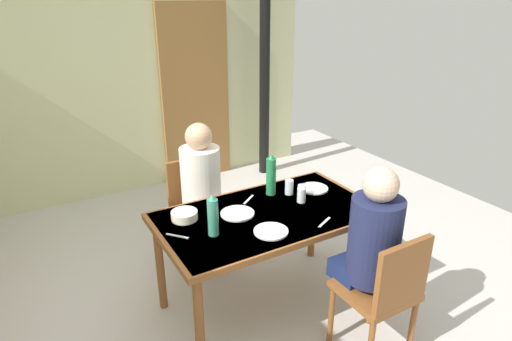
# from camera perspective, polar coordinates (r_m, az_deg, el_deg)

# --- Properties ---
(ground_plane) EXTENTS (6.65, 6.65, 0.00)m
(ground_plane) POSITION_cam_1_polar(r_m,az_deg,el_deg) (3.09, -5.38, -20.34)
(ground_plane) COLOR beige
(wall_back) EXTENTS (4.65, 0.10, 2.60)m
(wall_back) POSITION_cam_1_polar(r_m,az_deg,el_deg) (4.79, -19.40, 11.74)
(wall_back) COLOR beige
(wall_back) RESTS_ON ground_plane
(door_wooden) EXTENTS (0.80, 0.05, 2.00)m
(door_wooden) POSITION_cam_1_polar(r_m,az_deg,el_deg) (5.05, -7.92, 9.79)
(door_wooden) COLOR olive
(door_wooden) RESTS_ON ground_plane
(stove_pipe_column) EXTENTS (0.12, 0.12, 2.60)m
(stove_pipe_column) POSITION_cam_1_polar(r_m,az_deg,el_deg) (5.09, 1.14, 13.53)
(stove_pipe_column) COLOR black
(stove_pipe_column) RESTS_ON ground_plane
(dining_table) EXTENTS (1.45, 0.82, 0.74)m
(dining_table) POSITION_cam_1_polar(r_m,az_deg,el_deg) (2.92, 1.49, -6.88)
(dining_table) COLOR brown
(dining_table) RESTS_ON ground_plane
(chair_near_diner) EXTENTS (0.40, 0.40, 0.87)m
(chair_near_diner) POSITION_cam_1_polar(r_m,az_deg,el_deg) (2.70, 16.52, -14.85)
(chair_near_diner) COLOR brown
(chair_near_diner) RESTS_ON ground_plane
(chair_far_diner) EXTENTS (0.40, 0.40, 0.87)m
(chair_far_diner) POSITION_cam_1_polar(r_m,az_deg,el_deg) (3.52, -7.82, -4.68)
(chair_far_diner) COLOR brown
(chair_far_diner) RESTS_ON ground_plane
(person_near_diner) EXTENTS (0.30, 0.37, 0.77)m
(person_near_diner) POSITION_cam_1_polar(r_m,az_deg,el_deg) (2.62, 15.07, -8.45)
(person_near_diner) COLOR #17244F
(person_near_diner) RESTS_ON ground_plane
(person_far_diner) EXTENTS (0.30, 0.37, 0.77)m
(person_far_diner) POSITION_cam_1_polar(r_m,az_deg,el_deg) (3.29, -7.15, -1.23)
(person_far_diner) COLOR silver
(person_far_diner) RESTS_ON ground_plane
(water_bottle_green_near) EXTENTS (0.07, 0.07, 0.31)m
(water_bottle_green_near) POSITION_cam_1_polar(r_m,az_deg,el_deg) (3.08, 1.99, -0.64)
(water_bottle_green_near) COLOR #227A46
(water_bottle_green_near) RESTS_ON dining_table
(water_bottle_green_far) EXTENTS (0.07, 0.07, 0.27)m
(water_bottle_green_far) POSITION_cam_1_polar(r_m,az_deg,el_deg) (2.59, -5.68, -5.96)
(water_bottle_green_far) COLOR #388971
(water_bottle_green_far) RESTS_ON dining_table
(serving_bowl_center) EXTENTS (0.17, 0.17, 0.05)m
(serving_bowl_center) POSITION_cam_1_polar(r_m,az_deg,el_deg) (2.83, -9.38, -5.83)
(serving_bowl_center) COLOR #F3E4C8
(serving_bowl_center) RESTS_ON dining_table
(dinner_plate_near_left) EXTENTS (0.21, 0.21, 0.01)m
(dinner_plate_near_left) POSITION_cam_1_polar(r_m,az_deg,el_deg) (2.66, 1.98, -7.98)
(dinner_plate_near_left) COLOR white
(dinner_plate_near_left) RESTS_ON dining_table
(dinner_plate_near_right) EXTENTS (0.22, 0.22, 0.01)m
(dinner_plate_near_right) POSITION_cam_1_polar(r_m,az_deg,el_deg) (2.86, -2.45, -5.65)
(dinner_plate_near_right) COLOR white
(dinner_plate_near_right) RESTS_ON dining_table
(dinner_plate_far_center) EXTENTS (0.21, 0.21, 0.01)m
(dinner_plate_far_center) POSITION_cam_1_polar(r_m,az_deg,el_deg) (3.24, 7.58, -2.34)
(dinner_plate_far_center) COLOR white
(dinner_plate_far_center) RESTS_ON dining_table
(drinking_glass_by_near_diner) EXTENTS (0.06, 0.06, 0.09)m
(drinking_glass_by_near_diner) POSITION_cam_1_polar(r_m,az_deg,el_deg) (3.09, 6.04, -2.71)
(drinking_glass_by_near_diner) COLOR silver
(drinking_glass_by_near_diner) RESTS_ON dining_table
(drinking_glass_by_far_diner) EXTENTS (0.06, 0.06, 0.11)m
(drinking_glass_by_far_diner) POSITION_cam_1_polar(r_m,az_deg,el_deg) (3.13, 4.37, -2.17)
(drinking_glass_by_far_diner) COLOR silver
(drinking_glass_by_far_diner) RESTS_ON dining_table
(drinking_glass_spare_center) EXTENTS (0.06, 0.06, 0.10)m
(drinking_glass_spare_center) POSITION_cam_1_polar(r_m,az_deg,el_deg) (3.02, 5.99, -3.23)
(drinking_glass_spare_center) COLOR silver
(drinking_glass_spare_center) RESTS_ON dining_table
(cutlery_knife_near) EXTENTS (0.14, 0.08, 0.00)m
(cutlery_knife_near) POSITION_cam_1_polar(r_m,az_deg,el_deg) (2.80, 8.98, -6.72)
(cutlery_knife_near) COLOR silver
(cutlery_knife_near) RESTS_ON dining_table
(cutlery_fork_near) EXTENTS (0.11, 0.13, 0.00)m
(cutlery_fork_near) POSITION_cam_1_polar(r_m,az_deg,el_deg) (2.67, -10.30, -8.45)
(cutlery_fork_near) COLOR silver
(cutlery_fork_near) RESTS_ON dining_table
(cutlery_knife_far) EXTENTS (0.13, 0.10, 0.00)m
(cutlery_knife_far) POSITION_cam_1_polar(r_m,az_deg,el_deg) (3.05, -0.98, -3.82)
(cutlery_knife_far) COLOR silver
(cutlery_knife_far) RESTS_ON dining_table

